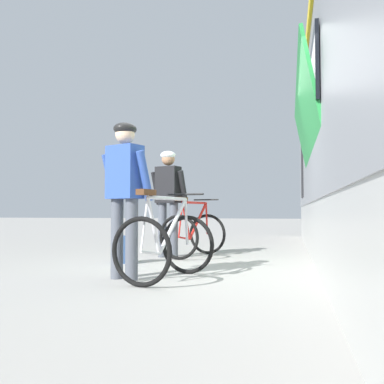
# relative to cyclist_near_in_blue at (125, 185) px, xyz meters

# --- Properties ---
(ground_plane) EXTENTS (80.00, 80.00, 0.00)m
(ground_plane) POSITION_rel_cyclist_near_in_blue_xyz_m (0.84, 0.82, -1.05)
(ground_plane) COLOR #A09E99
(cyclist_near_in_blue) EXTENTS (0.66, 0.46, 1.76)m
(cyclist_near_in_blue) POSITION_rel_cyclist_near_in_blue_xyz_m (0.00, 0.00, 0.00)
(cyclist_near_in_blue) COLOR #4C515B
(cyclist_near_in_blue) RESTS_ON ground
(cyclist_far_in_dark) EXTENTS (0.66, 0.41, 1.76)m
(cyclist_far_in_dark) POSITION_rel_cyclist_near_in_blue_xyz_m (-0.16, 2.29, 0.00)
(cyclist_far_in_dark) COLOR #4C515B
(cyclist_far_in_dark) RESTS_ON ground
(bicycle_near_silver) EXTENTS (0.94, 1.21, 0.99)m
(bicycle_near_silver) POSITION_rel_cyclist_near_in_blue_xyz_m (0.47, 0.06, -0.65)
(bicycle_near_silver) COLOR black
(bicycle_near_silver) RESTS_ON ground
(bicycle_far_red) EXTENTS (0.96, 1.22, 0.99)m
(bicycle_far_red) POSITION_rel_cyclist_near_in_blue_xyz_m (0.23, 2.48, -0.65)
(bicycle_far_red) COLOR black
(bicycle_far_red) RESTS_ON ground
(backpack_on_platform) EXTENTS (0.32, 0.25, 0.40)m
(backpack_on_platform) POSITION_rel_cyclist_near_in_blue_xyz_m (-0.52, 1.41, -0.85)
(backpack_on_platform) COLOR navy
(backpack_on_platform) RESTS_ON ground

